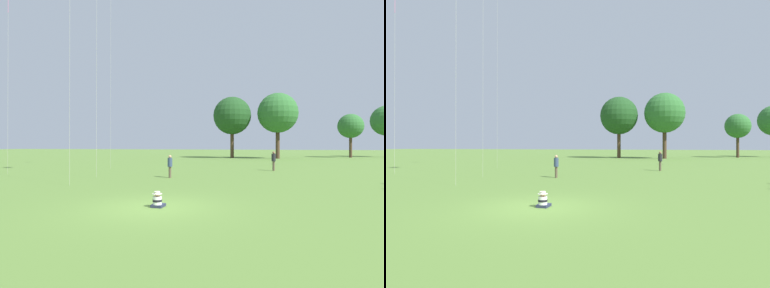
% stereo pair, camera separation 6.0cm
% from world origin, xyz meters
% --- Properties ---
extents(ground_plane, '(300.00, 300.00, 0.00)m').
position_xyz_m(ground_plane, '(0.00, 0.00, 0.00)').
color(ground_plane, '#567A33').
extents(seated_toddler, '(0.43, 0.53, 0.58)m').
position_xyz_m(seated_toddler, '(0.13, 0.06, 0.24)').
color(seated_toddler, '#282D47').
rests_on(seated_toddler, ground).
extents(person_standing_2, '(0.47, 0.47, 1.68)m').
position_xyz_m(person_standing_2, '(4.40, 17.06, 1.00)').
color(person_standing_2, brown).
rests_on(person_standing_2, ground).
extents(person_standing_4, '(0.39, 0.39, 1.54)m').
position_xyz_m(person_standing_4, '(-2.55, 9.43, 0.92)').
color(person_standing_4, brown).
rests_on(person_standing_4, ground).
extents(distant_tree_0, '(6.62, 6.62, 10.77)m').
position_xyz_m(distant_tree_0, '(-2.23, 42.77, 7.43)').
color(distant_tree_0, '#473323').
rests_on(distant_tree_0, ground).
extents(distant_tree_2, '(4.42, 4.42, 7.98)m').
position_xyz_m(distant_tree_2, '(18.54, 50.18, 5.73)').
color(distant_tree_2, '#473323').
rests_on(distant_tree_2, ground).
extents(distant_tree_3, '(6.73, 6.73, 11.06)m').
position_xyz_m(distant_tree_3, '(5.48, 42.39, 7.66)').
color(distant_tree_3, '#473323').
rests_on(distant_tree_3, ground).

